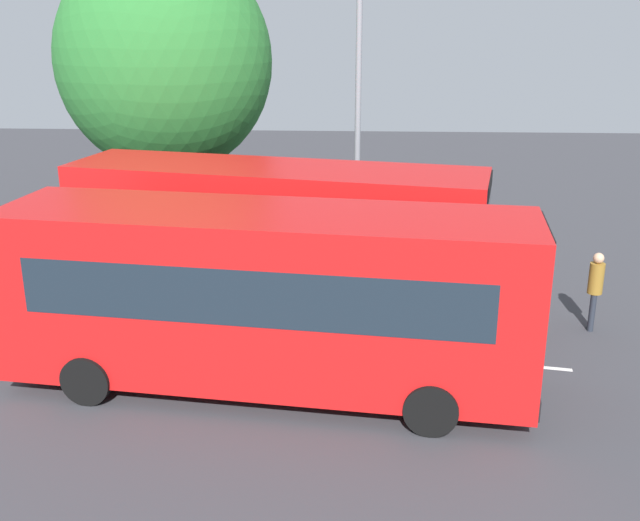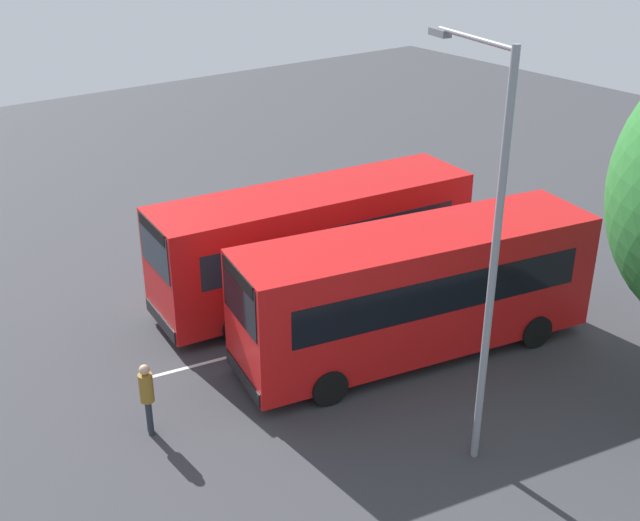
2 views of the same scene
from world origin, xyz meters
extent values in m
plane|color=#38383D|center=(0.00, 0.00, 0.00)|extent=(61.06, 61.06, 0.00)
cube|color=red|center=(-0.20, -1.97, 1.86)|extent=(9.74, 3.54, 3.08)
cube|color=#19232D|center=(4.49, -2.54, 2.69)|extent=(0.37, 2.12, 1.29)
cube|color=#19232D|center=(-0.06, -0.81, 2.23)|extent=(7.95, 1.04, 0.99)
cube|color=#19232D|center=(-0.34, -3.14, 2.23)|extent=(7.95, 1.04, 0.99)
cube|color=black|center=(4.51, -2.55, 3.22)|extent=(0.33, 1.93, 0.32)
cube|color=black|center=(4.52, -2.55, 0.54)|extent=(0.37, 2.21, 0.36)
cylinder|color=black|center=(2.96, -1.20, 0.46)|extent=(0.94, 0.39, 0.92)
cylinder|color=black|center=(2.69, -3.48, 0.46)|extent=(0.94, 0.39, 0.92)
cylinder|color=black|center=(-3.08, -0.47, 0.46)|extent=(0.94, 0.39, 0.92)
cylinder|color=black|center=(-3.36, -2.75, 0.46)|extent=(0.94, 0.39, 0.92)
cube|color=red|center=(-0.46, 2.05, 1.86)|extent=(9.81, 4.27, 3.08)
cube|color=black|center=(4.16, 1.11, 2.69)|extent=(0.54, 2.10, 1.29)
cube|color=black|center=(-0.23, 3.21, 2.23)|extent=(7.85, 1.68, 0.99)
cube|color=black|center=(-0.70, 0.90, 2.23)|extent=(7.85, 1.68, 0.99)
cube|color=black|center=(4.18, 1.10, 3.22)|extent=(0.48, 1.91, 0.32)
cube|color=black|center=(4.19, 1.10, 0.54)|extent=(0.54, 2.19, 0.36)
cylinder|color=black|center=(2.75, 2.57, 0.46)|extent=(0.96, 0.46, 0.92)
cylinder|color=black|center=(2.29, 0.32, 0.46)|extent=(0.96, 0.46, 0.92)
cylinder|color=black|center=(-3.22, 3.79, 0.46)|extent=(0.96, 0.46, 0.92)
cylinder|color=black|center=(-3.68, 1.54, 0.46)|extent=(0.96, 0.46, 0.92)
cylinder|color=#232833|center=(6.61, 0.98, 0.43)|extent=(0.13, 0.13, 0.87)
cylinder|color=#232833|center=(6.66, 1.13, 0.43)|extent=(0.13, 0.13, 0.87)
cylinder|color=olive|center=(6.64, 1.06, 1.21)|extent=(0.40, 0.40, 0.69)
sphere|color=tan|center=(6.64, 1.06, 1.67)|extent=(0.23, 0.23, 0.23)
cylinder|color=gray|center=(1.39, 5.98, 4.37)|extent=(0.16, 0.16, 8.73)
cylinder|color=#4C3823|center=(-4.34, 7.94, 1.49)|extent=(0.44, 0.44, 2.98)
ellipsoid|color=#28702D|center=(-4.34, 7.94, 5.37)|extent=(6.37, 5.73, 6.69)
cube|color=silver|center=(0.00, 0.00, 0.00)|extent=(11.43, 2.11, 0.01)
camera|label=1|loc=(1.41, -14.45, 6.65)|focal=41.75mm
camera|label=2|loc=(12.34, 15.00, 11.18)|focal=44.76mm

